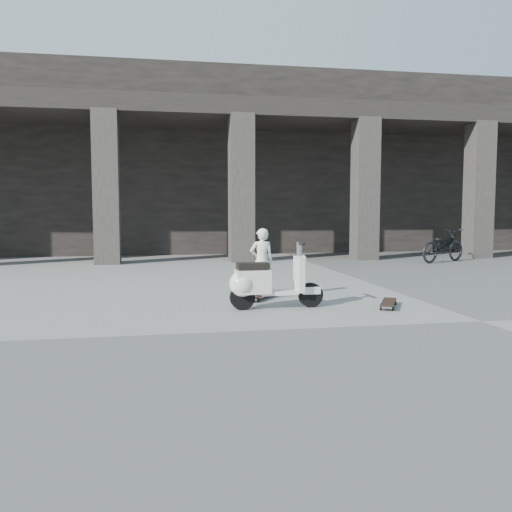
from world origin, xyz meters
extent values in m
plane|color=#545351|center=(0.00, 0.00, 0.00)|extent=(90.00, 90.00, 0.00)
cube|color=black|center=(0.00, 14.00, 3.00)|extent=(28.00, 6.00, 6.00)
cube|color=black|center=(0.00, 9.60, 4.20)|extent=(28.00, 2.80, 0.50)
cube|color=#302E28|center=(-5.36, 8.50, 2.00)|extent=(0.65, 0.65, 4.00)
cube|color=#302E28|center=(-1.79, 8.50, 2.00)|extent=(0.65, 0.65, 4.00)
cube|color=#302E28|center=(1.79, 8.50, 2.00)|extent=(0.65, 0.65, 4.00)
cube|color=#302E28|center=(5.36, 8.50, 2.00)|extent=(0.65, 0.65, 4.00)
cube|color=black|center=(-2.44, 2.23, 0.08)|extent=(0.71, 0.86, 0.02)
cube|color=#B2B2B7|center=(-2.25, 2.48, 0.04)|extent=(0.18, 0.15, 0.03)
cube|color=#B2B2B7|center=(-2.63, 1.97, 0.04)|extent=(0.18, 0.15, 0.03)
cylinder|color=black|center=(-2.33, 2.54, 0.03)|extent=(0.06, 0.07, 0.07)
cylinder|color=black|center=(-2.18, 2.43, 0.03)|extent=(0.06, 0.07, 0.07)
cylinder|color=black|center=(-2.71, 2.02, 0.03)|extent=(0.06, 0.07, 0.07)
cylinder|color=black|center=(-2.55, 1.91, 0.03)|extent=(0.06, 0.07, 0.07)
cube|color=black|center=(-0.76, 1.15, 0.08)|extent=(0.52, 0.75, 0.02)
cube|color=#B2B2B7|center=(-0.63, 1.38, 0.04)|extent=(0.17, 0.12, 0.03)
cube|color=#B2B2B7|center=(-0.88, 0.92, 0.04)|extent=(0.17, 0.12, 0.03)
cylinder|color=black|center=(-0.71, 1.42, 0.03)|extent=(0.06, 0.07, 0.07)
cylinder|color=black|center=(-0.56, 1.34, 0.03)|extent=(0.06, 0.07, 0.07)
cylinder|color=black|center=(-0.95, 0.96, 0.03)|extent=(0.06, 0.07, 0.07)
cylinder|color=black|center=(-0.81, 0.88, 0.03)|extent=(0.06, 0.07, 0.07)
imported|color=silver|center=(-2.44, 2.23, 0.61)|extent=(0.39, 0.26, 1.04)
cylinder|color=black|center=(-1.87, 1.39, 0.18)|extent=(0.36, 0.10, 0.36)
cylinder|color=black|center=(-2.89, 1.35, 0.18)|extent=(0.36, 0.10, 0.36)
cube|color=silver|center=(-2.35, 1.37, 0.23)|extent=(0.55, 0.25, 0.06)
cube|color=silver|center=(-2.74, 1.35, 0.40)|extent=(0.50, 0.31, 0.34)
sphere|color=silver|center=(-2.89, 1.35, 0.38)|extent=(0.38, 0.38, 0.38)
cube|color=black|center=(-2.74, 1.35, 0.63)|extent=(0.46, 0.25, 0.09)
cube|color=silver|center=(-2.05, 1.38, 0.49)|extent=(0.10, 0.31, 0.52)
cube|color=silver|center=(-1.87, 1.39, 0.25)|extent=(0.27, 0.14, 0.11)
cylinder|color=#B2B2B7|center=(-2.05, 1.38, 0.83)|extent=(0.08, 0.08, 0.27)
cylinder|color=black|center=(-2.05, 1.38, 0.94)|extent=(0.07, 0.45, 0.05)
sphere|color=white|center=(-2.00, 1.38, 0.72)|extent=(0.11, 0.11, 0.11)
imported|color=black|center=(3.57, 7.30, 0.45)|extent=(1.80, 1.27, 0.90)
camera|label=1|loc=(-4.09, -6.21, 1.43)|focal=38.00mm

